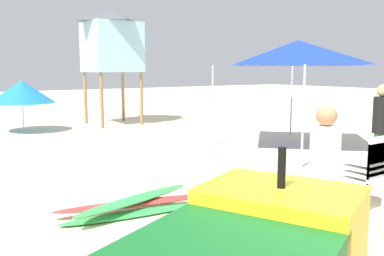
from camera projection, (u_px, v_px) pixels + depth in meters
name	position (u px, v px, depth m)	size (l,w,h in m)	color
stacked_plastic_chairs	(370.00, 166.00, 6.09)	(0.48, 0.48, 1.11)	white
surfboard_pile	(135.00, 205.00, 6.00)	(2.34, 0.88, 0.24)	green
lifeguard_near_left	(381.00, 124.00, 7.90)	(0.32, 0.32, 1.78)	#194C19
lifeguard_far_right	(324.00, 172.00, 4.47)	(0.32, 0.32, 1.68)	#33598C
popup_canopy	(298.00, 53.00, 10.68)	(3.15, 3.15, 2.79)	#B2B2B7
lifeguard_tower	(112.00, 41.00, 15.41)	(1.98, 1.98, 4.21)	olive
beach_umbrella_left	(22.00, 92.00, 13.72)	(2.11, 2.11, 1.70)	beige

